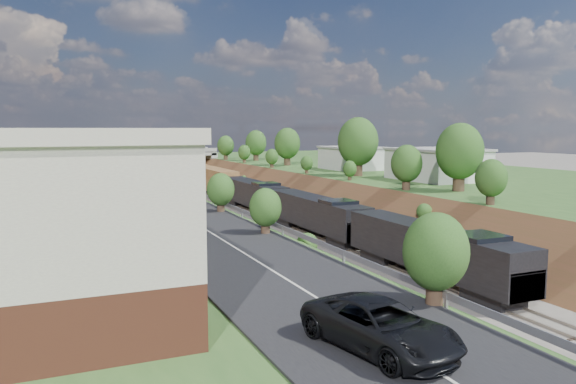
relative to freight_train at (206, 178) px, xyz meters
name	(u,v)px	position (x,y,z in m)	size (l,w,h in m)	color
platform_right	(452,189)	(30.40, -33.39, -0.24)	(44.00, 180.00, 5.00)	#325724
embankment_left	(172,224)	(-13.60, -33.39, -2.74)	(7.07, 180.00, 7.07)	brown
embankment_right	(327,214)	(8.40, -33.39, -2.74)	(7.07, 180.00, 7.07)	brown
rail_left_track	(236,219)	(-5.20, -33.39, -2.65)	(1.58, 180.00, 0.18)	gray
rail_right_track	(272,217)	(0.00, -33.39, -2.65)	(1.58, 180.00, 0.18)	gray
road	(134,186)	(-18.10, -33.39, 2.31)	(8.00, 180.00, 0.10)	black
guardrail	(168,181)	(-14.00, -33.59, 2.81)	(0.10, 171.00, 0.70)	#99999E
commercial_building	(8,174)	(-30.60, -55.39, 5.76)	(14.30, 62.30, 7.00)	brown
overpass	(162,159)	(-2.60, 28.61, 2.17)	(24.50, 8.30, 7.40)	gray
white_building_near	(437,165)	(20.90, -41.39, 4.26)	(9.00, 12.00, 4.00)	silver
white_building_far	(352,159)	(20.40, -19.39, 4.06)	(8.00, 10.00, 3.60)	silver
tree_right_large	(460,152)	(14.40, -53.39, 6.64)	(5.25, 5.25, 7.61)	#473323
tree_left_crest	(300,213)	(-14.40, -73.39, 4.30)	(2.45, 2.45, 3.55)	#473323
freight_train	(206,178)	(0.00, 0.00, 0.00)	(3.29, 149.35, 4.84)	black
suv	(380,326)	(-18.68, -88.58, 3.13)	(2.56, 5.55, 1.54)	black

